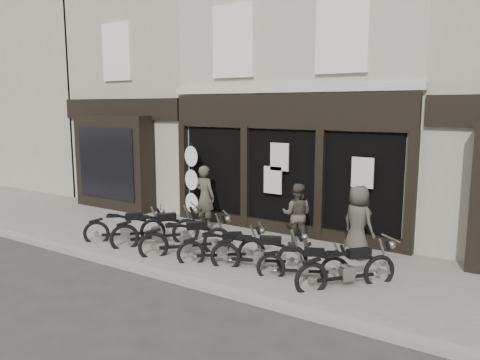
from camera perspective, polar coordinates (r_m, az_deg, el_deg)
The scene contains 17 objects.
ground_plane at distance 10.82m, azimuth -2.56°, elevation -10.46°, with size 90.00×90.00×0.00m, color #2D2B28.
pavement at distance 11.50m, azimuth 0.10°, elevation -8.94°, with size 30.00×4.20×0.12m, color #645D58.
kerb at distance 9.88m, azimuth -6.93°, elevation -12.05°, with size 30.00×0.25×0.13m, color gray.
central_building at distance 15.42m, azimuth 10.65°, elevation 10.62°, with size 7.30×6.22×8.34m.
neighbour_left at distance 18.79m, azimuth -7.86°, elevation 10.25°, with size 5.60×6.73×8.34m.
filler_left at distance 24.98m, azimuth -22.11°, elevation 9.49°, with size 11.00×6.00×8.20m, color #9E9686.
motorcycle_0 at distance 12.65m, azimuth -13.74°, elevation -5.92°, with size 1.71×1.61×1.01m.
motorcycle_1 at distance 12.13m, azimuth -10.10°, elevation -6.29°, with size 1.55×1.99×1.09m.
motorcycle_2 at distance 11.29m, azimuth -6.49°, elevation -7.41°, with size 1.67×1.83×1.07m.
motorcycle_3 at distance 10.68m, azimuth -2.15°, elevation -8.56°, with size 1.68×1.47×0.96m.
motorcycle_4 at distance 10.25m, azimuth 2.42°, elevation -9.18°, with size 1.99×1.15×1.02m.
motorcycle_5 at distance 9.80m, azimuth 7.78°, elevation -10.39°, with size 1.76×1.05×0.91m.
motorcycle_6 at distance 9.50m, azimuth 12.96°, elevation -10.86°, with size 1.59×1.81×1.04m.
man_left at distance 13.51m, azimuth -4.30°, elevation -2.03°, with size 0.66×0.43×1.81m, color #3F3C34.
man_centre at distance 11.89m, azimuth 6.95°, elevation -4.17°, with size 0.77×0.60×1.58m, color #403A34.
man_right at distance 11.09m, azimuth 14.20°, elevation -5.01°, with size 0.83×0.54×1.70m, color #3D3933.
advert_sign_post at distance 14.12m, azimuth -5.84°, elevation -0.75°, with size 0.61×0.39×2.51m.
Camera 1 is at (6.01, -8.24, 3.60)m, focal length 35.00 mm.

